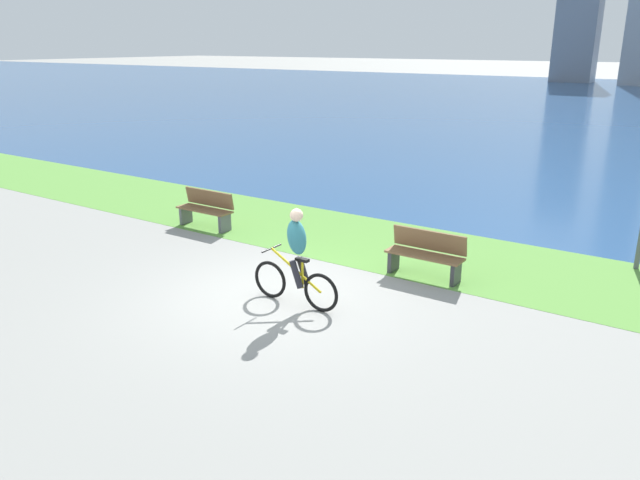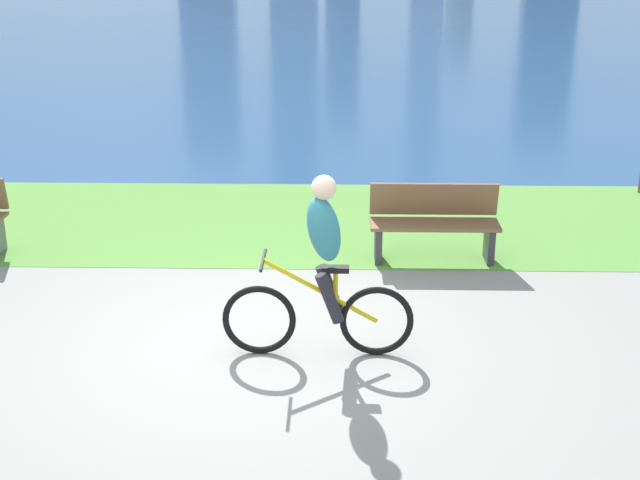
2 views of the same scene
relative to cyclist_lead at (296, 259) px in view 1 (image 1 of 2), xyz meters
name	(u,v)px [view 1 (image 1 of 2)]	position (x,y,z in m)	size (l,w,h in m)	color
ground_plane	(275,296)	(-0.54, 0.08, -0.84)	(300.00, 300.00, 0.00)	gray
grass_strip_bayside	(376,242)	(-0.54, 3.82, -0.84)	(120.00, 3.46, 0.01)	#59933D
bay_water_surface	(633,106)	(-0.54, 41.09, -0.84)	(300.00, 71.08, 0.00)	navy
cyclist_lead	(296,259)	(0.00, 0.00, 0.00)	(1.75, 0.52, 1.72)	black
bench_near_path	(206,209)	(-4.59, 2.57, -0.39)	(1.50, 0.47, 0.90)	brown
bench_far_along_path	(426,254)	(1.26, 2.47, -0.39)	(1.50, 0.47, 0.90)	brown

